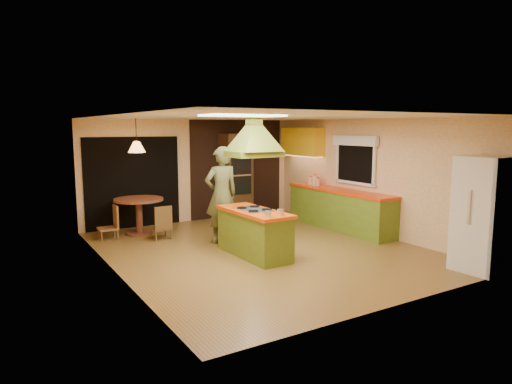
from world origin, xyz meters
TOP-DOWN VIEW (x-y plane):
  - ground at (0.00, 0.00)m, footprint 6.50×6.50m
  - room_walls at (0.00, 0.00)m, footprint 5.50×6.50m
  - ceiling_plane at (0.00, 0.00)m, footprint 6.50×6.50m
  - brick_panel at (1.25, 3.23)m, footprint 2.64×0.03m
  - nook_opening at (-1.50, 3.23)m, footprint 2.20×0.03m
  - right_counter at (2.45, 0.60)m, footprint 0.62×3.05m
  - upper_cabinets at (2.57, 2.20)m, footprint 0.34×1.40m
  - window_right at (2.70, 0.40)m, footprint 0.12×1.35m
  - fluor_panel at (-1.10, -1.20)m, footprint 1.20×0.60m
  - kitchen_island at (-0.35, -0.27)m, footprint 0.71×1.69m
  - range_hood at (-0.35, -0.27)m, footprint 0.89×0.64m
  - man at (-0.40, 0.91)m, footprint 0.71×0.47m
  - refrigerator at (2.36, -2.92)m, footprint 0.80×0.77m
  - wall_oven at (1.05, 2.95)m, footprint 0.72×0.61m
  - dining_table at (-1.61, 2.49)m, footprint 1.05×1.05m
  - chair_left at (-2.31, 2.39)m, footprint 0.40×0.40m
  - chair_near at (-1.36, 1.84)m, footprint 0.40×0.40m
  - pendant_lamp at (-1.61, 2.49)m, footprint 0.39×0.39m
  - canister_large at (2.40, 1.44)m, footprint 0.21×0.21m
  - canister_medium at (2.40, 1.60)m, footprint 0.17×0.17m
  - canister_small at (2.40, 1.32)m, footprint 0.14×0.14m

SIDE VIEW (x-z plane):
  - ground at x=0.00m, z-range 0.00..0.00m
  - chair_left at x=-2.31m, z-range 0.00..0.70m
  - chair_near at x=-1.36m, z-range 0.00..0.71m
  - kitchen_island at x=-0.35m, z-range 0.00..0.86m
  - right_counter at x=2.45m, z-range 0.00..0.92m
  - dining_table at x=-1.61m, z-range 0.16..0.95m
  - refrigerator at x=2.36m, z-range 0.00..1.86m
  - man at x=-0.40m, z-range 0.00..1.94m
  - canister_small at x=2.40m, z-range 0.92..1.10m
  - canister_medium at x=2.40m, z-range 0.92..1.10m
  - canister_large at x=2.40m, z-range 0.92..1.17m
  - nook_opening at x=-1.50m, z-range 0.00..2.10m
  - wall_oven at x=1.05m, z-range 0.00..2.16m
  - room_walls at x=0.00m, z-range -2.00..4.50m
  - brick_panel at x=1.25m, z-range 0.00..2.50m
  - window_right at x=2.70m, z-range 1.24..2.30m
  - pendant_lamp at x=-1.61m, z-range 1.78..2.02m
  - upper_cabinets at x=2.57m, z-range 1.60..2.30m
  - range_hood at x=-0.35m, z-range 1.87..2.64m
  - fluor_panel at x=-1.10m, z-range 2.47..2.50m
  - ceiling_plane at x=0.00m, z-range 2.50..2.50m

